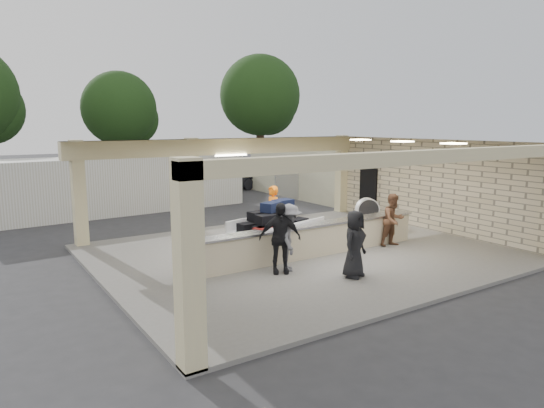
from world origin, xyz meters
TOP-DOWN VIEW (x-y plane):
  - ground at (0.00, 0.00)m, footprint 120.00×120.00m
  - pavilion at (0.21, 0.66)m, footprint 12.01×10.00m
  - baggage_counter at (0.00, -0.50)m, footprint 8.20×0.58m
  - luggage_cart at (-0.67, 0.48)m, footprint 3.04×2.28m
  - drum_fan at (4.84, 2.09)m, footprint 0.97×0.68m
  - baggage_handler at (0.13, 1.82)m, footprint 0.42×0.71m
  - passenger_a at (2.98, -1.00)m, footprint 0.86×0.42m
  - passenger_b at (-1.73, -1.38)m, footprint 1.19×0.83m
  - passenger_c at (-1.38, -1.31)m, footprint 0.99×1.22m
  - passenger_d at (-0.31, -2.73)m, footprint 0.93×0.65m
  - car_white_a at (9.22, 13.54)m, footprint 4.85×2.82m
  - car_white_b at (10.87, 13.21)m, footprint 4.29×2.93m
  - car_dark at (4.84, 14.49)m, footprint 4.74×1.95m
  - container_white at (-2.55, 10.60)m, footprint 12.02×3.06m
  - fence at (11.00, 9.00)m, footprint 12.06×0.06m
  - tree_mid at (2.32, 26.16)m, footprint 6.00×5.60m
  - tree_right at (14.32, 25.16)m, footprint 7.20×7.00m
  - adjacent_building at (9.50, 10.00)m, footprint 6.00×8.00m

SIDE VIEW (x-z plane):
  - ground at x=0.00m, z-range 0.00..0.00m
  - baggage_counter at x=0.00m, z-range 0.10..1.08m
  - car_white_b at x=10.87m, z-range 0.00..1.27m
  - drum_fan at x=4.84m, z-range 0.14..1.17m
  - car_white_a at x=9.22m, z-range 0.00..1.31m
  - car_dark at x=4.84m, z-range 0.00..1.55m
  - luggage_cart at x=-0.67m, z-range 0.16..1.75m
  - passenger_a at x=2.98m, z-range 0.10..1.83m
  - passenger_d at x=-0.31m, z-range 0.10..1.86m
  - passenger_c at x=-1.38m, z-range 0.10..1.93m
  - baggage_handler at x=0.13m, z-range 0.10..1.98m
  - fence at x=11.00m, z-range 0.04..2.07m
  - passenger_b at x=-1.73m, z-range 0.10..2.01m
  - container_white at x=-2.55m, z-range 0.00..2.58m
  - pavilion at x=0.21m, z-range -0.43..3.12m
  - adjacent_building at x=9.50m, z-range 0.00..3.20m
  - tree_mid at x=2.32m, z-range 0.96..8.96m
  - tree_right at x=14.32m, z-range 1.21..11.21m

